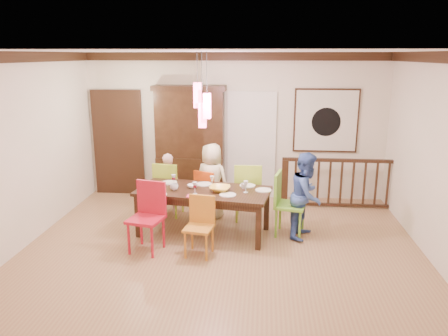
# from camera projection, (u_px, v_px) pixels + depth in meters

# --- Properties ---
(floor) EXTENTS (6.00, 6.00, 0.00)m
(floor) POSITION_uv_depth(u_px,v_px,m) (222.00, 246.00, 6.73)
(floor) COLOR #996B4A
(floor) RESTS_ON ground
(ceiling) EXTENTS (6.00, 6.00, 0.00)m
(ceiling) POSITION_uv_depth(u_px,v_px,m) (222.00, 51.00, 5.99)
(ceiling) COLOR white
(ceiling) RESTS_ON wall_back
(wall_back) EXTENTS (6.00, 0.00, 6.00)m
(wall_back) POSITION_uv_depth(u_px,v_px,m) (234.00, 127.00, 8.77)
(wall_back) COLOR beige
(wall_back) RESTS_ON floor
(wall_left) EXTENTS (0.00, 5.00, 5.00)m
(wall_left) POSITION_uv_depth(u_px,v_px,m) (26.00, 150.00, 6.63)
(wall_left) COLOR beige
(wall_left) RESTS_ON floor
(wall_right) EXTENTS (0.00, 5.00, 5.00)m
(wall_right) POSITION_uv_depth(u_px,v_px,m) (436.00, 158.00, 6.09)
(wall_right) COLOR beige
(wall_right) RESTS_ON floor
(crown_molding) EXTENTS (6.00, 5.00, 0.16)m
(crown_molding) POSITION_uv_depth(u_px,v_px,m) (222.00, 57.00, 6.01)
(crown_molding) COLOR black
(crown_molding) RESTS_ON wall_back
(panel_door) EXTENTS (1.04, 0.07, 2.24)m
(panel_door) POSITION_uv_depth(u_px,v_px,m) (119.00, 144.00, 9.04)
(panel_door) COLOR black
(panel_door) RESTS_ON wall_back
(white_doorway) EXTENTS (0.97, 0.05, 2.22)m
(white_doorway) POSITION_uv_depth(u_px,v_px,m) (251.00, 147.00, 8.80)
(white_doorway) COLOR silver
(white_doorway) RESTS_ON wall_back
(painting) EXTENTS (1.25, 0.06, 1.25)m
(painting) POSITION_uv_depth(u_px,v_px,m) (326.00, 121.00, 8.53)
(painting) COLOR black
(painting) RESTS_ON wall_back
(pendant_cluster) EXTENTS (0.27, 0.21, 1.14)m
(pendant_cluster) POSITION_uv_depth(u_px,v_px,m) (202.00, 105.00, 6.67)
(pendant_cluster) COLOR #FF4C76
(pendant_cluster) RESTS_ON ceiling
(dining_table) EXTENTS (2.23, 1.27, 0.75)m
(dining_table) POSITION_uv_depth(u_px,v_px,m) (203.00, 194.00, 7.04)
(dining_table) COLOR black
(dining_table) RESTS_ON floor
(chair_far_left) EXTENTS (0.52, 0.52, 1.00)m
(chair_far_left) POSITION_uv_depth(u_px,v_px,m) (169.00, 184.00, 7.90)
(chair_far_left) COLOR #9EC52F
(chair_far_left) RESTS_ON floor
(chair_far_mid) EXTENTS (0.52, 0.52, 0.88)m
(chair_far_mid) POSITION_uv_depth(u_px,v_px,m) (209.00, 190.00, 7.83)
(chair_far_mid) COLOR #D1450F
(chair_far_mid) RESTS_ON floor
(chair_far_right) EXTENTS (0.48, 0.48, 1.04)m
(chair_far_right) POSITION_uv_depth(u_px,v_px,m) (248.00, 187.00, 7.68)
(chair_far_right) COLOR #9EC132
(chair_far_right) RESTS_ON floor
(chair_near_left) EXTENTS (0.56, 0.56, 1.04)m
(chair_near_left) POSITION_uv_depth(u_px,v_px,m) (145.00, 214.00, 6.40)
(chair_near_left) COLOR red
(chair_near_left) RESTS_ON floor
(chair_near_mid) EXTENTS (0.45, 0.45, 0.87)m
(chair_near_mid) POSITION_uv_depth(u_px,v_px,m) (199.00, 223.00, 6.29)
(chair_near_mid) COLOR #C47923
(chair_near_mid) RESTS_ON floor
(chair_end_right) EXTENTS (0.55, 0.55, 1.03)m
(chair_end_right) POSITION_uv_depth(u_px,v_px,m) (290.00, 200.00, 7.00)
(chair_end_right) COLOR #79BF33
(chair_end_right) RESTS_ON floor
(china_hutch) EXTENTS (1.44, 0.46, 2.27)m
(china_hutch) POSITION_uv_depth(u_px,v_px,m) (190.00, 143.00, 8.73)
(china_hutch) COLOR black
(china_hutch) RESTS_ON floor
(balustrade) EXTENTS (2.25, 0.12, 0.96)m
(balustrade) POSITION_uv_depth(u_px,v_px,m) (341.00, 182.00, 8.29)
(balustrade) COLOR black
(balustrade) RESTS_ON floor
(person_far_left) EXTENTS (0.43, 0.29, 1.15)m
(person_far_left) POSITION_uv_depth(u_px,v_px,m) (168.00, 184.00, 7.91)
(person_far_left) COLOR #FDC0C1
(person_far_left) RESTS_ON floor
(person_far_mid) EXTENTS (0.77, 0.65, 1.34)m
(person_far_mid) POSITION_uv_depth(u_px,v_px,m) (212.00, 181.00, 7.80)
(person_far_mid) COLOR beige
(person_far_mid) RESTS_ON floor
(person_end_right) EXTENTS (0.74, 0.82, 1.38)m
(person_end_right) POSITION_uv_depth(u_px,v_px,m) (307.00, 195.00, 6.91)
(person_end_right) COLOR #3D5CAC
(person_end_right) RESTS_ON floor
(serving_bowl) EXTENTS (0.36, 0.36, 0.08)m
(serving_bowl) POSITION_uv_depth(u_px,v_px,m) (220.00, 189.00, 6.93)
(serving_bowl) COLOR yellow
(serving_bowl) RESTS_ON dining_table
(small_bowl) EXTENTS (0.23, 0.23, 0.05)m
(small_bowl) POSITION_uv_depth(u_px,v_px,m) (193.00, 186.00, 7.10)
(small_bowl) COLOR white
(small_bowl) RESTS_ON dining_table
(cup_left) EXTENTS (0.14, 0.14, 0.10)m
(cup_left) POSITION_uv_depth(u_px,v_px,m) (174.00, 187.00, 6.97)
(cup_left) COLOR silver
(cup_left) RESTS_ON dining_table
(cup_right) EXTENTS (0.12, 0.12, 0.09)m
(cup_right) POSITION_uv_depth(u_px,v_px,m) (244.00, 186.00, 7.06)
(cup_right) COLOR silver
(cup_right) RESTS_ON dining_table
(plate_far_left) EXTENTS (0.26, 0.26, 0.01)m
(plate_far_left) POSITION_uv_depth(u_px,v_px,m) (169.00, 183.00, 7.37)
(plate_far_left) COLOR white
(plate_far_left) RESTS_ON dining_table
(plate_far_mid) EXTENTS (0.26, 0.26, 0.01)m
(plate_far_mid) POSITION_uv_depth(u_px,v_px,m) (204.00, 184.00, 7.28)
(plate_far_mid) COLOR white
(plate_far_mid) RESTS_ON dining_table
(plate_far_right) EXTENTS (0.26, 0.26, 0.01)m
(plate_far_right) POSITION_uv_depth(u_px,v_px,m) (247.00, 186.00, 7.20)
(plate_far_right) COLOR white
(plate_far_right) RESTS_ON dining_table
(plate_near_left) EXTENTS (0.26, 0.26, 0.01)m
(plate_near_left) POSITION_uv_depth(u_px,v_px,m) (159.00, 195.00, 6.74)
(plate_near_left) COLOR white
(plate_near_left) RESTS_ON dining_table
(plate_near_mid) EXTENTS (0.26, 0.26, 0.01)m
(plate_near_mid) POSITION_uv_depth(u_px,v_px,m) (228.00, 195.00, 6.73)
(plate_near_mid) COLOR white
(plate_near_mid) RESTS_ON dining_table
(plate_end_right) EXTENTS (0.26, 0.26, 0.01)m
(plate_end_right) POSITION_uv_depth(u_px,v_px,m) (263.00, 190.00, 6.96)
(plate_end_right) COLOR white
(plate_end_right) RESTS_ON dining_table
(wine_glass_a) EXTENTS (0.08, 0.08, 0.19)m
(wine_glass_a) POSITION_uv_depth(u_px,v_px,m) (174.00, 180.00, 7.20)
(wine_glass_a) COLOR #590C19
(wine_glass_a) RESTS_ON dining_table
(wine_glass_b) EXTENTS (0.08, 0.08, 0.19)m
(wine_glass_b) POSITION_uv_depth(u_px,v_px,m) (212.00, 182.00, 7.12)
(wine_glass_b) COLOR silver
(wine_glass_b) RESTS_ON dining_table
(wine_glass_c) EXTENTS (0.08, 0.08, 0.19)m
(wine_glass_c) POSITION_uv_depth(u_px,v_px,m) (195.00, 188.00, 6.77)
(wine_glass_c) COLOR #590C19
(wine_glass_c) RESTS_ON dining_table
(wine_glass_d) EXTENTS (0.08, 0.08, 0.19)m
(wine_glass_d) POSITION_uv_depth(u_px,v_px,m) (246.00, 187.00, 6.84)
(wine_glass_d) COLOR silver
(wine_glass_d) RESTS_ON dining_table
(napkin) EXTENTS (0.18, 0.14, 0.01)m
(napkin) POSITION_uv_depth(u_px,v_px,m) (193.00, 196.00, 6.67)
(napkin) COLOR #D83359
(napkin) RESTS_ON dining_table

